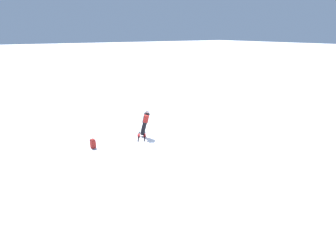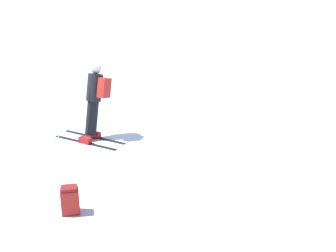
{
  "view_description": "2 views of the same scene",
  "coord_description": "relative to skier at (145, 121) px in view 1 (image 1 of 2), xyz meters",
  "views": [
    {
      "loc": [
        7.34,
        13.32,
        6.01
      ],
      "look_at": [
        -0.27,
        1.67,
        1.02
      ],
      "focal_mm": 28.0,
      "sensor_mm": 36.0,
      "label": 1
    },
    {
      "loc": [
        10.41,
        1.37,
        4.37
      ],
      "look_at": [
        1.76,
        1.74,
        0.81
      ],
      "focal_mm": 50.0,
      "sensor_mm": 36.0,
      "label": 2
    }
  ],
  "objects": [
    {
      "name": "spare_backpack",
      "position": [
        3.21,
        -0.13,
        -0.73
      ],
      "size": [
        0.26,
        0.33,
        0.5
      ],
      "rotation": [
        0.0,
        0.0,
        1.72
      ],
      "color": "#AD231E",
      "rests_on": "ground"
    },
    {
      "name": "ground_plane",
      "position": [
        -0.37,
        -0.14,
        -0.97
      ],
      "size": [
        300.0,
        300.0,
        0.0
      ],
      "primitive_type": "plane",
      "color": "white"
    },
    {
      "name": "skier",
      "position": [
        0.0,
        0.0,
        0.0
      ],
      "size": [
        1.44,
        1.66,
        1.77
      ],
      "rotation": [
        0.0,
        0.0,
        -0.52
      ],
      "color": "black",
      "rests_on": "ground"
    }
  ]
}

